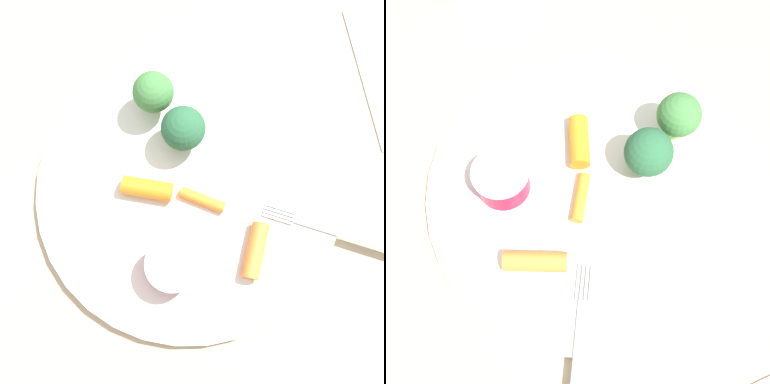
# 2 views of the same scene
# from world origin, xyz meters

# --- Properties ---
(ground_plane) EXTENTS (2.40, 2.40, 0.00)m
(ground_plane) POSITION_xyz_m (0.00, 0.00, 0.00)
(ground_plane) COLOR tan
(plate) EXTENTS (0.29, 0.29, 0.01)m
(plate) POSITION_xyz_m (0.00, 0.00, 0.01)
(plate) COLOR silver
(plate) RESTS_ON ground_plane
(sauce_cup) EXTENTS (0.05, 0.05, 0.03)m
(sauce_cup) POSITION_xyz_m (-0.02, -0.07, 0.03)
(sauce_cup) COLOR maroon
(sauce_cup) RESTS_ON plate
(broccoli_floret_0) EXTENTS (0.04, 0.04, 0.05)m
(broccoli_floret_0) POSITION_xyz_m (0.00, 0.05, 0.04)
(broccoli_floret_0) COLOR #7FC45D
(broccoli_floret_0) RESTS_ON plate
(broccoli_floret_1) EXTENTS (0.04, 0.04, 0.05)m
(broccoli_floret_1) POSITION_xyz_m (-0.02, 0.08, 0.04)
(broccoli_floret_1) COLOR #88C157
(broccoli_floret_1) RESTS_ON plate
(carrot_stick_0) EXTENTS (0.05, 0.03, 0.02)m
(carrot_stick_0) POSITION_xyz_m (-0.04, 0.00, 0.02)
(carrot_stick_0) COLOR orange
(carrot_stick_0) RESTS_ON plate
(carrot_stick_1) EXTENTS (0.03, 0.05, 0.02)m
(carrot_stick_1) POSITION_xyz_m (0.05, -0.07, 0.02)
(carrot_stick_1) COLOR orange
(carrot_stick_1) RESTS_ON plate
(carrot_stick_2) EXTENTS (0.04, 0.03, 0.01)m
(carrot_stick_2) POSITION_xyz_m (0.01, -0.02, 0.02)
(carrot_stick_2) COLOR orange
(carrot_stick_2) RESTS_ON plate
(fork) EXTENTS (0.16, 0.08, 0.00)m
(fork) POSITION_xyz_m (0.14, -0.06, 0.01)
(fork) COLOR silver
(fork) RESTS_ON plate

